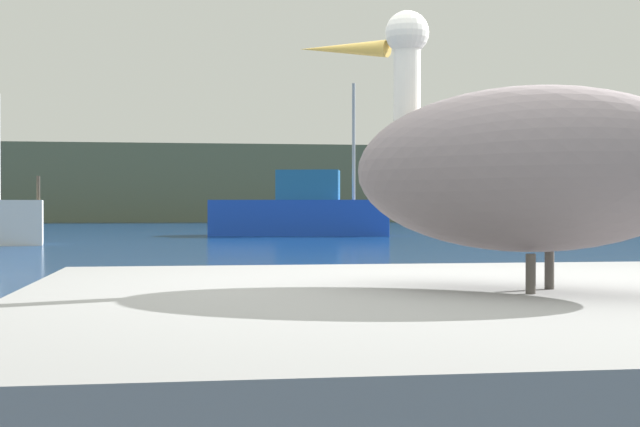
# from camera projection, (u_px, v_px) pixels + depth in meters

# --- Properties ---
(hillside_backdrop) EXTENTS (140.00, 12.78, 5.31)m
(hillside_backdrop) POSITION_uv_depth(u_px,v_px,m) (205.00, 185.00, 65.68)
(hillside_backdrop) COLOR #5B664C
(hillside_backdrop) RESTS_ON ground
(pier_dock) EXTENTS (3.11, 2.59, 0.85)m
(pier_dock) POSITION_uv_depth(u_px,v_px,m) (522.00, 426.00, 2.75)
(pier_dock) COLOR gray
(pier_dock) RESTS_ON ground
(pelican) EXTENTS (1.25, 1.13, 0.91)m
(pelican) POSITION_uv_depth(u_px,v_px,m) (519.00, 166.00, 2.75)
(pelican) COLOR slate
(pelican) RESTS_ON pier_dock
(fishing_boat_blue) EXTENTS (6.88, 3.26, 5.66)m
(fishing_boat_blue) POSITION_uv_depth(u_px,v_px,m) (302.00, 212.00, 33.06)
(fishing_boat_blue) COLOR blue
(fishing_boat_blue) RESTS_ON ground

